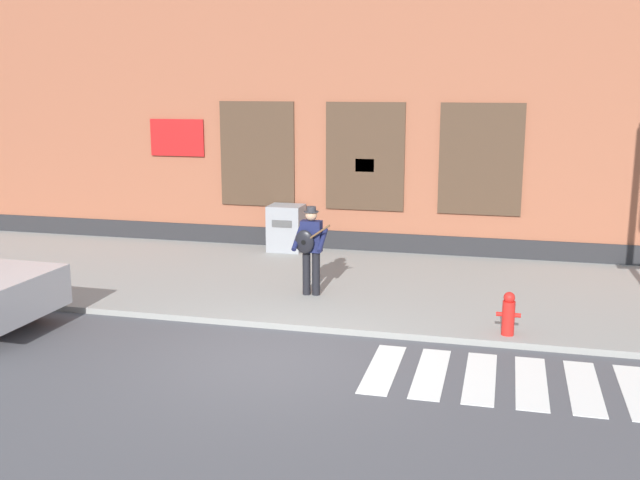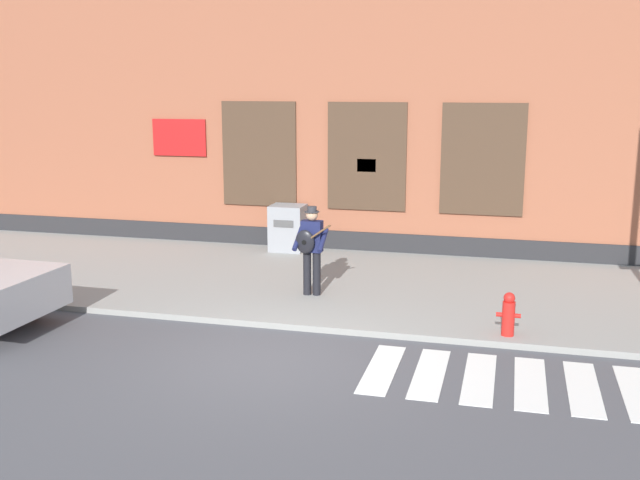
{
  "view_description": "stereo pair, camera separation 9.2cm",
  "coord_description": "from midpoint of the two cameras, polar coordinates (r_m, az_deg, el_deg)",
  "views": [
    {
      "loc": [
        3.23,
        -9.91,
        4.02
      ],
      "look_at": [
        0.3,
        1.7,
        1.49
      ],
      "focal_mm": 42.0,
      "sensor_mm": 36.0,
      "label": 1
    },
    {
      "loc": [
        3.32,
        -9.88,
        4.02
      ],
      "look_at": [
        0.3,
        1.7,
        1.49
      ],
      "focal_mm": 42.0,
      "sensor_mm": 36.0,
      "label": 2
    }
  ],
  "objects": [
    {
      "name": "ground_plane",
      "position": [
        11.17,
        -3.91,
        -9.19
      ],
      "size": [
        160.0,
        160.0,
        0.0
      ],
      "primitive_type": "plane",
      "color": "#4C4C51"
    },
    {
      "name": "sidewalk",
      "position": [
        15.08,
        1.13,
        -3.33
      ],
      "size": [
        28.0,
        5.78,
        0.11
      ],
      "color": "gray",
      "rests_on": "ground"
    },
    {
      "name": "building_backdrop",
      "position": [
        19.35,
        4.5,
        10.96
      ],
      "size": [
        28.0,
        4.06,
        7.42
      ],
      "color": "#99563D",
      "rests_on": "ground"
    },
    {
      "name": "crosswalk",
      "position": [
        10.79,
        17.4,
        -10.48
      ],
      "size": [
        5.2,
        1.9,
        0.01
      ],
      "color": "silver",
      "rests_on": "ground"
    },
    {
      "name": "busker",
      "position": [
        13.85,
        -0.94,
        -0.42
      ],
      "size": [
        0.71,
        0.53,
        1.68
      ],
      "color": "black",
      "rests_on": "sidewalk"
    },
    {
      "name": "utility_box",
      "position": [
        17.7,
        -2.74,
        0.93
      ],
      "size": [
        0.8,
        0.71,
        1.09
      ],
      "color": "gray",
      "rests_on": "sidewalk"
    },
    {
      "name": "fire_hydrant",
      "position": [
        12.18,
        13.96,
        -5.48
      ],
      "size": [
        0.38,
        0.2,
        0.7
      ],
      "color": "red",
      "rests_on": "sidewalk"
    }
  ]
}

